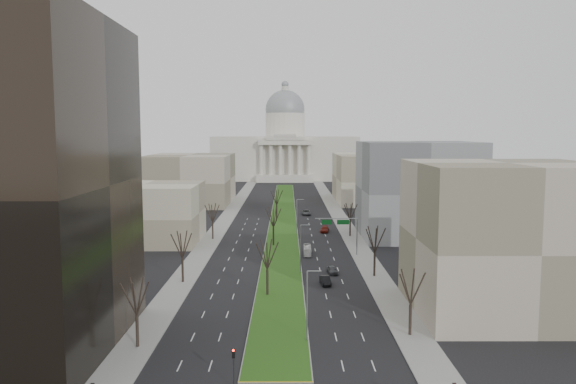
{
  "coord_description": "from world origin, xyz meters",
  "views": [
    {
      "loc": [
        1.22,
        -48.61,
        26.37
      ],
      "look_at": [
        1.42,
        104.25,
        10.05
      ],
      "focal_mm": 35.0,
      "sensor_mm": 36.0,
      "label": 1
    }
  ],
  "objects_px": {
    "car_grey_far": "(306,212)",
    "car_black": "(325,280)",
    "car_grey_near": "(332,270)",
    "car_red": "(325,229)",
    "box_van": "(307,250)"
  },
  "relations": [
    {
      "from": "car_black",
      "to": "car_red",
      "type": "relative_size",
      "value": 0.87
    },
    {
      "from": "car_grey_far",
      "to": "box_van",
      "type": "height_order",
      "value": "box_van"
    },
    {
      "from": "car_grey_far",
      "to": "car_black",
      "type": "bearing_deg",
      "value": -90.39
    },
    {
      "from": "car_grey_near",
      "to": "box_van",
      "type": "xyz_separation_m",
      "value": [
        -4.1,
        16.36,
        0.26
      ]
    },
    {
      "from": "box_van",
      "to": "car_red",
      "type": "bearing_deg",
      "value": 79.8
    },
    {
      "from": "car_red",
      "to": "car_grey_far",
      "type": "relative_size",
      "value": 0.89
    },
    {
      "from": "car_red",
      "to": "box_van",
      "type": "relative_size",
      "value": 0.74
    },
    {
      "from": "car_red",
      "to": "car_grey_far",
      "type": "bearing_deg",
      "value": 105.43
    },
    {
      "from": "car_grey_near",
      "to": "car_grey_far",
      "type": "distance_m",
      "value": 74.91
    },
    {
      "from": "car_grey_near",
      "to": "car_black",
      "type": "distance_m",
      "value": 7.82
    },
    {
      "from": "car_black",
      "to": "car_red",
      "type": "bearing_deg",
      "value": 80.99
    },
    {
      "from": "car_grey_near",
      "to": "car_black",
      "type": "relative_size",
      "value": 0.92
    },
    {
      "from": "car_grey_near",
      "to": "car_grey_far",
      "type": "height_order",
      "value": "car_grey_far"
    },
    {
      "from": "car_red",
      "to": "car_grey_far",
      "type": "height_order",
      "value": "car_grey_far"
    },
    {
      "from": "car_grey_near",
      "to": "car_grey_far",
      "type": "xyz_separation_m",
      "value": [
        -2.4,
        74.87,
        0.09
      ]
    }
  ]
}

